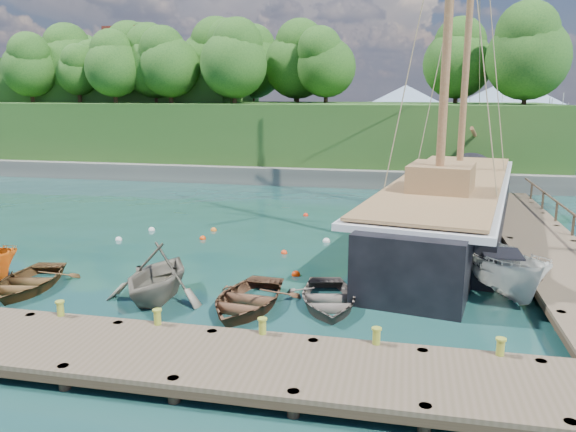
% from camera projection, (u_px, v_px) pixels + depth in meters
% --- Properties ---
extents(ground, '(160.00, 160.00, 0.00)m').
position_uv_depth(ground, '(245.00, 287.00, 20.35)').
color(ground, '#133E38').
rests_on(ground, ground).
extents(dock_near, '(20.00, 3.20, 1.10)m').
position_uv_depth(dock_near, '(248.00, 364.00, 13.64)').
color(dock_near, brown).
rests_on(dock_near, ground).
extents(dock_east, '(3.20, 24.00, 1.10)m').
position_uv_depth(dock_east, '(541.00, 243.00, 24.61)').
color(dock_east, brown).
rests_on(dock_east, ground).
extents(bollard_0, '(0.26, 0.26, 0.45)m').
position_uv_depth(bollard_0, '(63.00, 335.00, 16.28)').
color(bollard_0, olive).
rests_on(bollard_0, ground).
extents(bollard_1, '(0.26, 0.26, 0.45)m').
position_uv_depth(bollard_1, '(159.00, 344.00, 15.68)').
color(bollard_1, olive).
rests_on(bollard_1, ground).
extents(bollard_2, '(0.26, 0.26, 0.45)m').
position_uv_depth(bollard_2, '(263.00, 355.00, 15.07)').
color(bollard_2, olive).
rests_on(bollard_2, ground).
extents(bollard_3, '(0.26, 0.26, 0.45)m').
position_uv_depth(bollard_3, '(375.00, 366.00, 14.46)').
color(bollard_3, olive).
rests_on(bollard_3, ground).
extents(bollard_4, '(0.26, 0.26, 0.45)m').
position_uv_depth(bollard_4, '(498.00, 378.00, 13.86)').
color(bollard_4, olive).
rests_on(bollard_4, ground).
extents(rowboat_0, '(3.43, 4.36, 0.82)m').
position_uv_depth(rowboat_0, '(28.00, 289.00, 20.11)').
color(rowboat_0, brown).
rests_on(rowboat_0, ground).
extents(rowboat_1, '(3.43, 3.96, 2.07)m').
position_uv_depth(rowboat_1, '(158.00, 299.00, 19.09)').
color(rowboat_1, '#6C6557').
rests_on(rowboat_1, ground).
extents(rowboat_2, '(3.33, 4.39, 0.85)m').
position_uv_depth(rowboat_2, '(247.00, 308.00, 18.34)').
color(rowboat_2, '#523422').
rests_on(rowboat_2, ground).
extents(rowboat_3, '(3.42, 4.27, 0.79)m').
position_uv_depth(rowboat_3, '(328.00, 306.00, 18.50)').
color(rowboat_3, '#5B5149').
rests_on(rowboat_3, ground).
extents(cabin_boat_white, '(3.56, 5.33, 1.93)m').
position_uv_depth(cabin_boat_white, '(498.00, 292.00, 19.82)').
color(cabin_boat_white, silver).
rests_on(cabin_boat_white, ground).
extents(schooner, '(9.00, 28.40, 21.13)m').
position_uv_depth(schooner, '(448.00, 211.00, 27.61)').
color(schooner, black).
rests_on(schooner, ground).
extents(mooring_buoy_0, '(0.33, 0.33, 0.33)m').
position_uv_depth(mooring_buoy_0, '(119.00, 240.00, 26.71)').
color(mooring_buoy_0, silver).
rests_on(mooring_buoy_0, ground).
extents(mooring_buoy_1, '(0.30, 0.30, 0.30)m').
position_uv_depth(mooring_buoy_1, '(203.00, 239.00, 26.94)').
color(mooring_buoy_1, '#E7410B').
rests_on(mooring_buoy_1, ground).
extents(mooring_buoy_2, '(0.29, 0.29, 0.29)m').
position_uv_depth(mooring_buoy_2, '(284.00, 253.00, 24.54)').
color(mooring_buoy_2, '#EC3C15').
rests_on(mooring_buoy_2, ground).
extents(mooring_buoy_3, '(0.36, 0.36, 0.36)m').
position_uv_depth(mooring_buoy_3, '(326.00, 242.00, 26.43)').
color(mooring_buoy_3, silver).
rests_on(mooring_buoy_3, ground).
extents(mooring_buoy_4, '(0.31, 0.31, 0.31)m').
position_uv_depth(mooring_buoy_4, '(214.00, 231.00, 28.56)').
color(mooring_buoy_4, orange).
rests_on(mooring_buoy_4, ground).
extents(mooring_buoy_5, '(0.28, 0.28, 0.28)m').
position_uv_depth(mooring_buoy_5, '(306.00, 216.00, 32.02)').
color(mooring_buoy_5, red).
rests_on(mooring_buoy_5, ground).
extents(mooring_buoy_6, '(0.33, 0.33, 0.33)m').
position_uv_depth(mooring_buoy_6, '(152.00, 231.00, 28.60)').
color(mooring_buoy_6, silver).
rests_on(mooring_buoy_6, ground).
extents(mooring_buoy_7, '(0.34, 0.34, 0.34)m').
position_uv_depth(mooring_buoy_7, '(296.00, 275.00, 21.58)').
color(mooring_buoy_7, '#F53201').
rests_on(mooring_buoy_7, ground).
extents(headland, '(51.00, 19.31, 12.90)m').
position_uv_depth(headland, '(205.00, 107.00, 51.72)').
color(headland, '#474744').
rests_on(headland, ground).
extents(distant_ridge, '(117.00, 40.00, 10.00)m').
position_uv_depth(distant_ridge, '(400.00, 109.00, 85.41)').
color(distant_ridge, '#728CA5').
rests_on(distant_ridge, ground).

